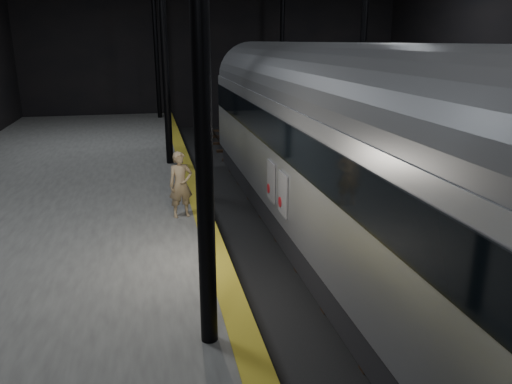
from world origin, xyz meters
name	(u,v)px	position (x,y,z in m)	size (l,w,h in m)	color
ground	(340,266)	(0.00, 0.00, 0.00)	(44.00, 44.00, 0.00)	black
platform_left	(20,277)	(-7.50, 0.00, 0.50)	(9.00, 43.80, 1.00)	#494947
tactile_strip	(212,240)	(-3.25, 0.00, 1.00)	(0.50, 43.80, 0.01)	olive
track	(341,264)	(0.00, 0.00, 0.07)	(2.40, 43.00, 0.24)	#3F3328
train	(328,142)	(0.00, 1.23, 2.96)	(2.97, 19.86, 5.31)	#A2A5AA
woman	(181,185)	(-3.80, 1.83, 1.87)	(0.64, 0.42, 1.75)	#947D5B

